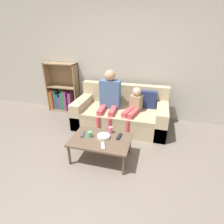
{
  "coord_description": "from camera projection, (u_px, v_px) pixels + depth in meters",
  "views": [
    {
      "loc": [
        0.75,
        -1.45,
        1.88
      ],
      "look_at": [
        0.02,
        1.24,
        0.58
      ],
      "focal_mm": 28.0,
      "sensor_mm": 36.0,
      "label": 1
    }
  ],
  "objects": [
    {
      "name": "tv_remote_2",
      "position": [
        119.0,
        137.0,
        2.73
      ],
      "size": [
        0.06,
        0.17,
        0.02
      ],
      "rotation": [
        0.0,
        0.0,
        -0.09
      ],
      "color": "black",
      "rests_on": "coffee_table"
    },
    {
      "name": "cup_far",
      "position": [
        111.0,
        130.0,
        2.83
      ],
      "size": [
        0.07,
        0.07,
        0.1
      ],
      "color": "pink",
      "rests_on": "coffee_table"
    },
    {
      "name": "tv_remote_1",
      "position": [
        103.0,
        146.0,
        2.51
      ],
      "size": [
        0.11,
        0.18,
        0.02
      ],
      "rotation": [
        0.0,
        0.0,
        0.37
      ],
      "color": "#B7B7BC",
      "rests_on": "coffee_table"
    },
    {
      "name": "snack_bowl",
      "position": [
        104.0,
        137.0,
        2.71
      ],
      "size": [
        0.2,
        0.2,
        0.05
      ],
      "color": "beige",
      "rests_on": "coffee_table"
    },
    {
      "name": "tv_remote_0",
      "position": [
        82.0,
        134.0,
        2.79
      ],
      "size": [
        0.09,
        0.18,
        0.02
      ],
      "rotation": [
        0.0,
        0.0,
        0.26
      ],
      "color": "#47474C",
      "rests_on": "coffee_table"
    },
    {
      "name": "couch",
      "position": [
        121.0,
        114.0,
        3.72
      ],
      "size": [
        1.89,
        0.93,
        0.83
      ],
      "color": "tan",
      "rests_on": "ground_plane"
    },
    {
      "name": "coffee_table",
      "position": [
        101.0,
        141.0,
        2.7
      ],
      "size": [
        0.92,
        0.6,
        0.36
      ],
      "color": "brown",
      "rests_on": "ground_plane"
    },
    {
      "name": "ground_plane",
      "position": [
        85.0,
        192.0,
        2.24
      ],
      "size": [
        22.0,
        22.0,
        0.0
      ],
      "primitive_type": "plane",
      "color": "#70665B"
    },
    {
      "name": "wall_back",
      "position": [
        125.0,
        60.0,
        3.81
      ],
      "size": [
        12.0,
        0.06,
        2.6
      ],
      "color": "#B7B2A8",
      "rests_on": "ground_plane"
    },
    {
      "name": "cup_near",
      "position": [
        90.0,
        134.0,
        2.72
      ],
      "size": [
        0.07,
        0.07,
        0.09
      ],
      "color": "#4CB77A",
      "rests_on": "coffee_table"
    },
    {
      "name": "person_adult",
      "position": [
        109.0,
        96.0,
        3.53
      ],
      "size": [
        0.42,
        0.65,
        1.19
      ],
      "rotation": [
        0.0,
        0.0,
        0.04
      ],
      "color": "#C6474C",
      "rests_on": "ground_plane"
    },
    {
      "name": "person_child",
      "position": [
        133.0,
        108.0,
        3.43
      ],
      "size": [
        0.36,
        0.67,
        0.87
      ],
      "rotation": [
        0.0,
        0.0,
        -0.26
      ],
      "color": "#C6474C",
      "rests_on": "ground_plane"
    },
    {
      "name": "bookshelf",
      "position": [
        63.0,
        93.0,
        4.4
      ],
      "size": [
        0.78,
        0.28,
        1.19
      ],
      "color": "#8E7051",
      "rests_on": "ground_plane"
    }
  ]
}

